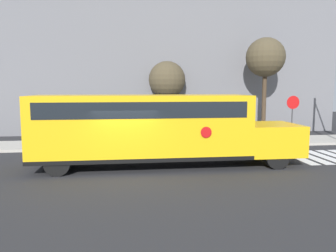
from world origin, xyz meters
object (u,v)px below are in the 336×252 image
stop_sign (293,111)px  tree_far_sidewalk (265,58)px  tree_near_sidewalk (167,80)px  school_bus (154,126)px

stop_sign → tree_far_sidewalk: (-0.49, 3.07, 3.41)m
stop_sign → tree_far_sidewalk: bearing=99.1°
stop_sign → tree_near_sidewalk: size_ratio=0.55×
school_bus → tree_far_sidewalk: (8.24, 7.86, 3.61)m
stop_sign → tree_far_sidewalk: 4.61m
tree_near_sidewalk → tree_far_sidewalk: 6.89m
school_bus → stop_sign: size_ratio=3.94×
tree_near_sidewalk → tree_far_sidewalk: tree_far_sidewalk is taller
school_bus → tree_far_sidewalk: tree_far_sidewalk is taller
stop_sign → tree_near_sidewalk: tree_near_sidewalk is taller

